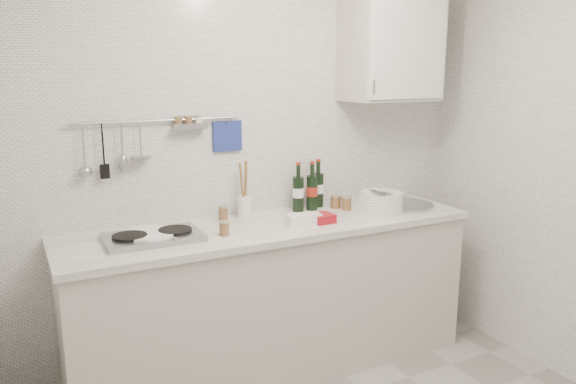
% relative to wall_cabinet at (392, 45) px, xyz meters
% --- Properties ---
extents(back_wall, '(3.00, 0.02, 2.50)m').
position_rel_wall_cabinet_xyz_m(back_wall, '(-0.90, 0.18, -0.70)').
color(back_wall, silver).
rests_on(back_wall, floor).
extents(counter, '(2.44, 0.64, 0.96)m').
position_rel_wall_cabinet_xyz_m(counter, '(-0.89, -0.12, -1.52)').
color(counter, '#B8B4A9').
rests_on(counter, floor).
extents(wall_rail, '(0.98, 0.09, 0.34)m').
position_rel_wall_cabinet_xyz_m(wall_rail, '(-1.50, 0.15, -0.52)').
color(wall_rail, '#93969B').
rests_on(wall_rail, back_wall).
extents(wall_cabinet, '(0.60, 0.38, 0.70)m').
position_rel_wall_cabinet_xyz_m(wall_cabinet, '(0.00, 0.00, 0.00)').
color(wall_cabinet, '#B8B4A9').
rests_on(wall_cabinet, back_wall).
extents(plate_stack_hob, '(0.30, 0.30, 0.04)m').
position_rel_wall_cabinet_xyz_m(plate_stack_hob, '(-1.62, -0.11, -1.01)').
color(plate_stack_hob, '#4862A4').
rests_on(plate_stack_hob, counter).
extents(plate_stack_sink, '(0.34, 0.32, 0.12)m').
position_rel_wall_cabinet_xyz_m(plate_stack_sink, '(-0.16, -0.15, -0.98)').
color(plate_stack_sink, white).
rests_on(plate_stack_sink, counter).
extents(wine_bottles, '(0.24, 0.13, 0.31)m').
position_rel_wall_cabinet_xyz_m(wine_bottles, '(-0.54, 0.08, -0.87)').
color(wine_bottles, black).
rests_on(wine_bottles, counter).
extents(butter_dish, '(0.21, 0.12, 0.06)m').
position_rel_wall_cabinet_xyz_m(butter_dish, '(-0.74, -0.21, -1.00)').
color(butter_dish, white).
rests_on(butter_dish, counter).
extents(strawberry_punnet, '(0.13, 0.13, 0.05)m').
position_rel_wall_cabinet_xyz_m(strawberry_punnet, '(-0.63, -0.23, -1.00)').
color(strawberry_punnet, '#AD1315').
rests_on(strawberry_punnet, counter).
extents(utensil_crock, '(0.09, 0.09, 0.35)m').
position_rel_wall_cabinet_xyz_m(utensil_crock, '(-0.99, 0.09, -0.95)').
color(utensil_crock, white).
rests_on(utensil_crock, counter).
extents(jar_a, '(0.06, 0.06, 0.09)m').
position_rel_wall_cabinet_xyz_m(jar_a, '(-1.13, 0.07, -0.98)').
color(jar_a, brown).
rests_on(jar_a, counter).
extents(jar_b, '(0.07, 0.07, 0.08)m').
position_rel_wall_cabinet_xyz_m(jar_b, '(-0.37, 0.04, -0.99)').
color(jar_b, brown).
rests_on(jar_b, counter).
extents(jar_c, '(0.07, 0.07, 0.09)m').
position_rel_wall_cabinet_xyz_m(jar_c, '(-0.34, -0.04, -0.99)').
color(jar_c, brown).
rests_on(jar_c, counter).
extents(jar_d, '(0.06, 0.06, 0.08)m').
position_rel_wall_cabinet_xyz_m(jar_d, '(-1.23, -0.21, -0.99)').
color(jar_d, brown).
rests_on(jar_d, counter).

